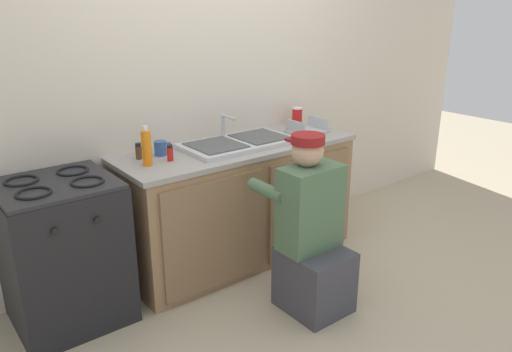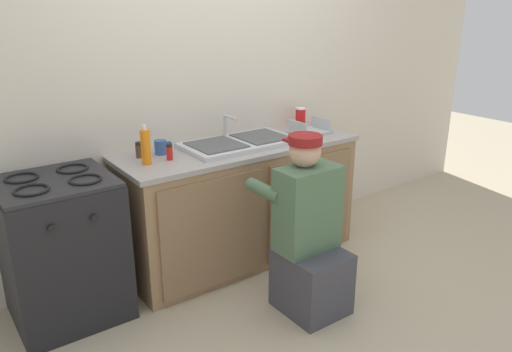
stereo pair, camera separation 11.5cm
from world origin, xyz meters
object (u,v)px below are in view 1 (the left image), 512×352
soap_bottle_orange (147,148)px  coffee_mug (161,148)px  stove_range (64,252)px  soda_cup_red (297,117)px  sink_double_basin (238,143)px  plumber_person (311,239)px  dish_rack_tray (307,130)px  spice_bottle_pepper (139,151)px  spice_bottle_red (170,153)px

soap_bottle_orange → coffee_mug: bearing=41.0°
stove_range → soda_cup_red: size_ratio=5.86×
sink_double_basin → soap_bottle_orange: soap_bottle_orange is taller
plumber_person → coffee_mug: plumber_person is taller
stove_range → soap_bottle_orange: soap_bottle_orange is taller
soda_cup_red → coffee_mug: bearing=-177.2°
stove_range → dish_rack_tray: 1.94m
sink_double_basin → soap_bottle_orange: size_ratio=3.20×
stove_range → soda_cup_red: bearing=5.2°
plumber_person → soda_cup_red: (0.75, 0.98, 0.49)m
sink_double_basin → plumber_person: bearing=-92.4°
spice_bottle_pepper → soap_bottle_orange: bearing=-95.5°
sink_double_basin → coffee_mug: sink_double_basin is taller
sink_double_basin → stove_range: bearing=-179.9°
spice_bottle_red → soap_bottle_orange: bearing=179.4°
sink_double_basin → coffee_mug: 0.56m
stove_range → spice_bottle_red: spice_bottle_red is taller
coffee_mug → soda_cup_red: bearing=2.8°
spice_bottle_red → soda_cup_red: soda_cup_red is taller
spice_bottle_red → spice_bottle_pepper: bearing=132.0°
plumber_person → spice_bottle_red: plumber_person is taller
soda_cup_red → plumber_person: bearing=-127.7°
plumber_person → dish_rack_tray: 1.09m
sink_double_basin → spice_bottle_pepper: (-0.70, 0.13, 0.03)m
spice_bottle_pepper → coffee_mug: bearing=-3.3°
sink_double_basin → dish_rack_tray: bearing=-3.7°
sink_double_basin → spice_bottle_red: size_ratio=7.62×
sink_double_basin → coffee_mug: size_ratio=6.35×
plumber_person → spice_bottle_pepper: bearing=125.6°
sink_double_basin → spice_bottle_pepper: bearing=169.5°
coffee_mug → dish_rack_tray: 1.18m
spice_bottle_pepper → soda_cup_red: soda_cup_red is taller
plumber_person → spice_bottle_red: 1.04m
plumber_person → spice_bottle_red: (-0.52, 0.77, 0.46)m
spice_bottle_red → spice_bottle_pepper: (-0.14, 0.16, 0.00)m
stove_range → spice_bottle_pepper: size_ratio=8.49×
soda_cup_red → stove_range: bearing=-174.8°
spice_bottle_pepper → spice_bottle_red: bearing=-48.0°
coffee_mug → spice_bottle_red: bearing=-94.6°
plumber_person → dish_rack_tray: (0.66, 0.76, 0.44)m
spice_bottle_red → spice_bottle_pepper: same height
spice_bottle_pepper → soda_cup_red: size_ratio=0.69×
spice_bottle_red → plumber_person: bearing=-55.8°
coffee_mug → soap_bottle_orange: size_ratio=0.50×
spice_bottle_pepper → soap_bottle_orange: size_ratio=0.42×
sink_double_basin → plumber_person: 0.91m
stove_range → coffee_mug: 0.88m
coffee_mug → spice_bottle_pepper: spice_bottle_pepper is taller
plumber_person → dish_rack_tray: bearing=49.1°
sink_double_basin → dish_rack_tray: (0.62, -0.04, 0.01)m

